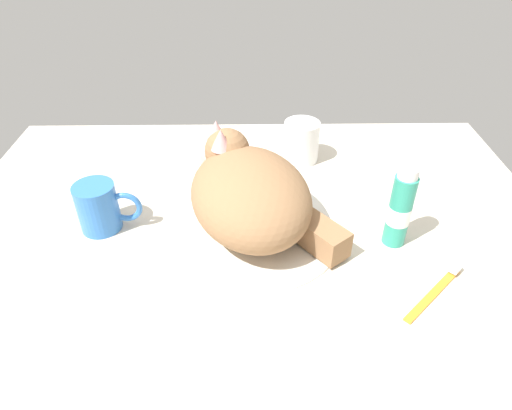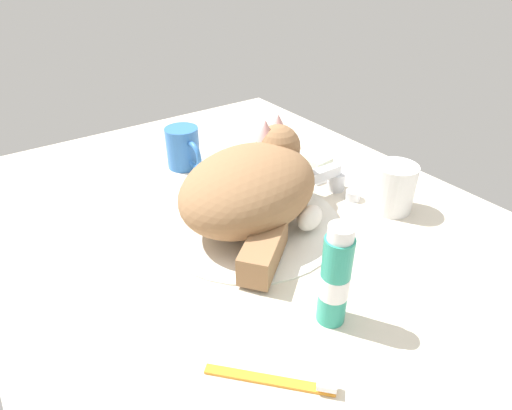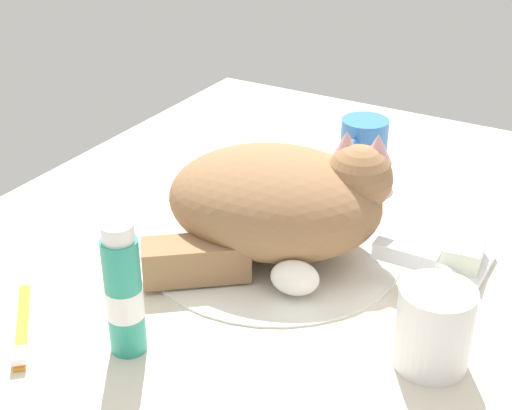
{
  "view_description": "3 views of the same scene",
  "coord_description": "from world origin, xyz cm",
  "px_view_note": "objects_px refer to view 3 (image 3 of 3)",
  "views": [
    {
      "loc": [
        -0.34,
        -62.57,
        51.25
      ],
      "look_at": [
        0.57,
        -0.73,
        5.77
      ],
      "focal_mm": 31.95,
      "sensor_mm": 36.0,
      "label": 1
    },
    {
      "loc": [
        51.23,
        -34.68,
        42.86
      ],
      "look_at": [
        2.67,
        -0.45,
        5.32
      ],
      "focal_mm": 30.02,
      "sensor_mm": 36.0,
      "label": 2
    },
    {
      "loc": [
        70.15,
        37.92,
        49.35
      ],
      "look_at": [
        2.8,
        -0.97,
        7.58
      ],
      "focal_mm": 51.86,
      "sensor_mm": 36.0,
      "label": 3
    }
  ],
  "objects_px": {
    "coffee_mug": "(363,148)",
    "toothbrush": "(22,328)",
    "cat": "(280,201)",
    "toothpaste_bottle": "(124,293)",
    "rinse_cup": "(434,327)",
    "soap_bar": "(463,251)",
    "faucet": "(426,278)"
  },
  "relations": [
    {
      "from": "soap_bar",
      "to": "toothpaste_bottle",
      "type": "relative_size",
      "value": 0.42
    },
    {
      "from": "soap_bar",
      "to": "toothbrush",
      "type": "bearing_deg",
      "value": -46.2
    },
    {
      "from": "coffee_mug",
      "to": "toothbrush",
      "type": "relative_size",
      "value": 0.95
    },
    {
      "from": "toothbrush",
      "to": "soap_bar",
      "type": "bearing_deg",
      "value": 133.8
    },
    {
      "from": "cat",
      "to": "rinse_cup",
      "type": "xyz_separation_m",
      "value": [
        0.11,
        0.23,
        -0.03
      ]
    },
    {
      "from": "coffee_mug",
      "to": "rinse_cup",
      "type": "relative_size",
      "value": 1.27
    },
    {
      "from": "cat",
      "to": "toothbrush",
      "type": "relative_size",
      "value": 2.6
    },
    {
      "from": "faucet",
      "to": "soap_bar",
      "type": "bearing_deg",
      "value": 165.15
    },
    {
      "from": "coffee_mug",
      "to": "rinse_cup",
      "type": "bearing_deg",
      "value": 31.88
    },
    {
      "from": "cat",
      "to": "coffee_mug",
      "type": "relative_size",
      "value": 2.73
    },
    {
      "from": "toothbrush",
      "to": "coffee_mug",
      "type": "bearing_deg",
      "value": 163.3
    },
    {
      "from": "coffee_mug",
      "to": "toothpaste_bottle",
      "type": "relative_size",
      "value": 0.76
    },
    {
      "from": "rinse_cup",
      "to": "toothbrush",
      "type": "xyz_separation_m",
      "value": [
        0.17,
        -0.39,
        -0.04
      ]
    },
    {
      "from": "rinse_cup",
      "to": "soap_bar",
      "type": "height_order",
      "value": "rinse_cup"
    },
    {
      "from": "cat",
      "to": "coffee_mug",
      "type": "xyz_separation_m",
      "value": [
        -0.26,
        0.0,
        -0.03
      ]
    },
    {
      "from": "rinse_cup",
      "to": "toothbrush",
      "type": "height_order",
      "value": "rinse_cup"
    },
    {
      "from": "faucet",
      "to": "coffee_mug",
      "type": "xyz_separation_m",
      "value": [
        -0.26,
        -0.19,
        0.02
      ]
    },
    {
      "from": "cat",
      "to": "coffee_mug",
      "type": "distance_m",
      "value": 0.26
    },
    {
      "from": "toothpaste_bottle",
      "to": "toothbrush",
      "type": "bearing_deg",
      "value": -72.53
    },
    {
      "from": "rinse_cup",
      "to": "soap_bar",
      "type": "distance_m",
      "value": 0.19
    },
    {
      "from": "toothpaste_bottle",
      "to": "toothbrush",
      "type": "height_order",
      "value": "toothpaste_bottle"
    },
    {
      "from": "faucet",
      "to": "coffee_mug",
      "type": "relative_size",
      "value": 1.09
    },
    {
      "from": "coffee_mug",
      "to": "rinse_cup",
      "type": "height_order",
      "value": "same"
    },
    {
      "from": "faucet",
      "to": "toothpaste_bottle",
      "type": "distance_m",
      "value": 0.34
    },
    {
      "from": "cat",
      "to": "toothbrush",
      "type": "height_order",
      "value": "cat"
    },
    {
      "from": "faucet",
      "to": "coffee_mug",
      "type": "bearing_deg",
      "value": -144.19
    },
    {
      "from": "coffee_mug",
      "to": "toothbrush",
      "type": "bearing_deg",
      "value": -16.7
    },
    {
      "from": "toothpaste_bottle",
      "to": "toothbrush",
      "type": "distance_m",
      "value": 0.14
    },
    {
      "from": "toothpaste_bottle",
      "to": "toothbrush",
      "type": "xyz_separation_m",
      "value": [
        0.04,
        -0.12,
        -0.06
      ]
    },
    {
      "from": "toothpaste_bottle",
      "to": "soap_bar",
      "type": "bearing_deg",
      "value": 141.4
    },
    {
      "from": "soap_bar",
      "to": "faucet",
      "type": "bearing_deg",
      "value": -14.85
    },
    {
      "from": "coffee_mug",
      "to": "cat",
      "type": "bearing_deg",
      "value": -0.27
    }
  ]
}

